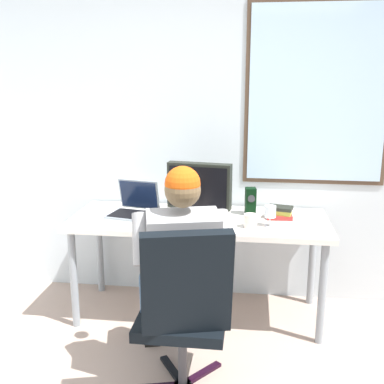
{
  "coord_description": "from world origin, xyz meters",
  "views": [
    {
      "loc": [
        0.07,
        -1.53,
        1.72
      ],
      "look_at": [
        -0.29,
        1.18,
        1.03
      ],
      "focal_mm": 43.91,
      "sensor_mm": 36.0,
      "label": 1
    }
  ],
  "objects_px": {
    "person_seated": "(181,268)",
    "wine_glass": "(270,213)",
    "desk": "(199,227)",
    "office_chair": "(184,305)",
    "laptop": "(135,205)",
    "desk_speaker": "(250,201)",
    "crt_monitor": "(199,189)",
    "book_stack": "(280,213)",
    "coffee_mug": "(250,221)"
  },
  "relations": [
    {
      "from": "crt_monitor",
      "to": "book_stack",
      "type": "bearing_deg",
      "value": 4.94
    },
    {
      "from": "desk_speaker",
      "to": "book_stack",
      "type": "relative_size",
      "value": 1.05
    },
    {
      "from": "crt_monitor",
      "to": "wine_glass",
      "type": "bearing_deg",
      "value": -15.29
    },
    {
      "from": "person_seated",
      "to": "book_stack",
      "type": "height_order",
      "value": "person_seated"
    },
    {
      "from": "laptop",
      "to": "desk_speaker",
      "type": "relative_size",
      "value": 1.85
    },
    {
      "from": "desk",
      "to": "coffee_mug",
      "type": "xyz_separation_m",
      "value": [
        0.36,
        -0.17,
        0.11
      ]
    },
    {
      "from": "desk",
      "to": "book_stack",
      "type": "xyz_separation_m",
      "value": [
        0.56,
        0.06,
        0.11
      ]
    },
    {
      "from": "person_seated",
      "to": "desk_speaker",
      "type": "height_order",
      "value": "person_seated"
    },
    {
      "from": "desk_speaker",
      "to": "office_chair",
      "type": "bearing_deg",
      "value": -106.44
    },
    {
      "from": "wine_glass",
      "to": "coffee_mug",
      "type": "xyz_separation_m",
      "value": [
        -0.13,
        -0.04,
        -0.05
      ]
    },
    {
      "from": "person_seated",
      "to": "coffee_mug",
      "type": "bearing_deg",
      "value": 53.99
    },
    {
      "from": "office_chair",
      "to": "coffee_mug",
      "type": "bearing_deg",
      "value": 67.53
    },
    {
      "from": "desk_speaker",
      "to": "person_seated",
      "type": "bearing_deg",
      "value": -114.6
    },
    {
      "from": "desk",
      "to": "book_stack",
      "type": "distance_m",
      "value": 0.58
    },
    {
      "from": "office_chair",
      "to": "book_stack",
      "type": "xyz_separation_m",
      "value": [
        0.53,
        1.01,
        0.22
      ]
    },
    {
      "from": "office_chair",
      "to": "laptop",
      "type": "relative_size",
      "value": 2.78
    },
    {
      "from": "desk",
      "to": "coffee_mug",
      "type": "distance_m",
      "value": 0.41
    },
    {
      "from": "person_seated",
      "to": "wine_glass",
      "type": "distance_m",
      "value": 0.79
    },
    {
      "from": "desk",
      "to": "coffee_mug",
      "type": "relative_size",
      "value": 19.82
    },
    {
      "from": "book_stack",
      "to": "coffee_mug",
      "type": "bearing_deg",
      "value": -131.95
    },
    {
      "from": "book_stack",
      "to": "coffee_mug",
      "type": "relative_size",
      "value": 2.05
    },
    {
      "from": "office_chair",
      "to": "desk_speaker",
      "type": "bearing_deg",
      "value": 73.56
    },
    {
      "from": "crt_monitor",
      "to": "desk_speaker",
      "type": "bearing_deg",
      "value": 19.16
    },
    {
      "from": "person_seated",
      "to": "book_stack",
      "type": "xyz_separation_m",
      "value": [
        0.59,
        0.75,
        0.13
      ]
    },
    {
      "from": "office_chair",
      "to": "wine_glass",
      "type": "relative_size",
      "value": 7.15
    },
    {
      "from": "person_seated",
      "to": "wine_glass",
      "type": "relative_size",
      "value": 9.01
    },
    {
      "from": "desk",
      "to": "desk_speaker",
      "type": "xyz_separation_m",
      "value": [
        0.36,
        0.14,
        0.17
      ]
    },
    {
      "from": "wine_glass",
      "to": "laptop",
      "type": "bearing_deg",
      "value": 170.57
    },
    {
      "from": "office_chair",
      "to": "desk_speaker",
      "type": "distance_m",
      "value": 1.16
    },
    {
      "from": "desk",
      "to": "office_chair",
      "type": "bearing_deg",
      "value": -87.86
    },
    {
      "from": "desk",
      "to": "office_chair",
      "type": "height_order",
      "value": "office_chair"
    },
    {
      "from": "desk_speaker",
      "to": "coffee_mug",
      "type": "height_order",
      "value": "desk_speaker"
    },
    {
      "from": "desk_speaker",
      "to": "wine_glass",
      "type": "bearing_deg",
      "value": -62.81
    },
    {
      "from": "person_seated",
      "to": "coffee_mug",
      "type": "xyz_separation_m",
      "value": [
        0.38,
        0.53,
        0.13
      ]
    },
    {
      "from": "desk_speaker",
      "to": "book_stack",
      "type": "xyz_separation_m",
      "value": [
        0.21,
        -0.07,
        -0.06
      ]
    },
    {
      "from": "laptop",
      "to": "coffee_mug",
      "type": "bearing_deg",
      "value": -13.74
    },
    {
      "from": "office_chair",
      "to": "book_stack",
      "type": "bearing_deg",
      "value": 62.43
    },
    {
      "from": "book_stack",
      "to": "desk",
      "type": "bearing_deg",
      "value": -173.9
    },
    {
      "from": "office_chair",
      "to": "coffee_mug",
      "type": "distance_m",
      "value": 0.88
    },
    {
      "from": "person_seated",
      "to": "crt_monitor",
      "type": "distance_m",
      "value": 0.76
    },
    {
      "from": "book_stack",
      "to": "crt_monitor",
      "type": "bearing_deg",
      "value": -175.06
    },
    {
      "from": "crt_monitor",
      "to": "desk",
      "type": "bearing_deg",
      "value": -88.98
    },
    {
      "from": "wine_glass",
      "to": "crt_monitor",
      "type": "bearing_deg",
      "value": 164.71
    },
    {
      "from": "desk",
      "to": "coffee_mug",
      "type": "bearing_deg",
      "value": -24.75
    },
    {
      "from": "desk",
      "to": "desk_speaker",
      "type": "height_order",
      "value": "desk_speaker"
    },
    {
      "from": "desk",
      "to": "office_chair",
      "type": "distance_m",
      "value": 0.96
    },
    {
      "from": "desk_speaker",
      "to": "laptop",
      "type": "bearing_deg",
      "value": -173.26
    },
    {
      "from": "person_seated",
      "to": "book_stack",
      "type": "distance_m",
      "value": 0.96
    },
    {
      "from": "desk_speaker",
      "to": "book_stack",
      "type": "height_order",
      "value": "desk_speaker"
    },
    {
      "from": "desk",
      "to": "person_seated",
      "type": "bearing_deg",
      "value": -91.96
    }
  ]
}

